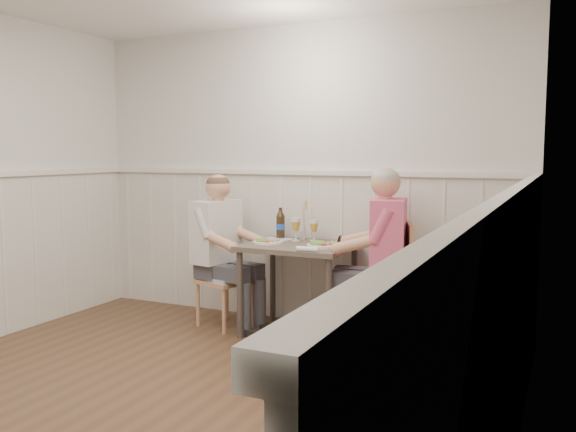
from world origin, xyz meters
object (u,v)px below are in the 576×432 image
object	(u,v)px
diner_cream	(220,262)
beer_bottle	(281,225)
chair_right	(390,279)
dining_table	(298,257)
grass_vase	(303,221)
chair_left	(221,274)
man_in_pink	(382,271)

from	to	relation	value
diner_cream	beer_bottle	distance (m)	0.61
chair_right	dining_table	bearing A→B (deg)	-176.59
beer_bottle	grass_vase	distance (m)	0.21
chair_right	diner_cream	bearing A→B (deg)	-175.94
chair_left	diner_cream	bearing A→B (deg)	-92.56
dining_table	grass_vase	bearing A→B (deg)	105.21
beer_bottle	diner_cream	bearing A→B (deg)	-145.26
man_in_pink	beer_bottle	xyz separation A→B (m)	(-0.99, 0.26, 0.28)
chair_left	man_in_pink	xyz separation A→B (m)	(1.42, 0.03, 0.14)
dining_table	grass_vase	world-z (taller)	grass_vase
diner_cream	man_in_pink	bearing A→B (deg)	1.68
chair_right	man_in_pink	distance (m)	0.10
dining_table	chair_right	world-z (taller)	chair_right
chair_left	diner_cream	xyz separation A→B (m)	(-0.00, -0.01, 0.11)
man_in_pink	grass_vase	bearing A→B (deg)	161.28
chair_right	chair_left	distance (m)	1.47
diner_cream	beer_bottle	size ratio (longest dim) A/B	4.96
chair_left	grass_vase	xyz separation A→B (m)	(0.64, 0.29, 0.46)
chair_left	man_in_pink	world-z (taller)	man_in_pink
chair_left	grass_vase	size ratio (longest dim) A/B	2.29
dining_table	chair_right	size ratio (longest dim) A/B	0.90
diner_cream	beer_bottle	world-z (taller)	diner_cream
dining_table	diner_cream	bearing A→B (deg)	-175.25
beer_bottle	grass_vase	size ratio (longest dim) A/B	0.75
man_in_pink	grass_vase	size ratio (longest dim) A/B	3.92
grass_vase	chair_left	bearing A→B (deg)	-155.51
dining_table	man_in_pink	bearing A→B (deg)	-1.38
man_in_pink	grass_vase	xyz separation A→B (m)	(-0.78, 0.27, 0.32)
dining_table	diner_cream	distance (m)	0.72
chair_right	chair_left	xyz separation A→B (m)	(-1.47, -0.09, -0.07)
beer_bottle	grass_vase	world-z (taller)	grass_vase
dining_table	chair_left	xyz separation A→B (m)	(-0.71, -0.04, -0.20)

